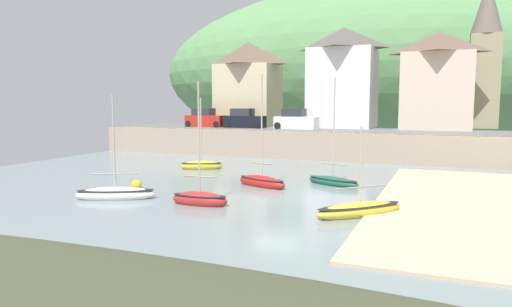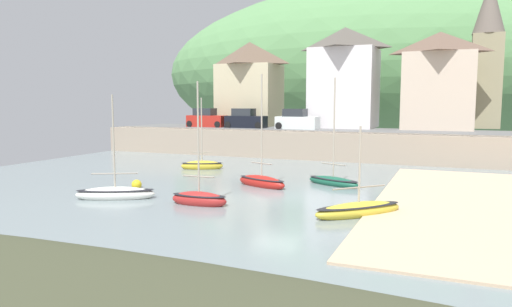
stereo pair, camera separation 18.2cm
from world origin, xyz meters
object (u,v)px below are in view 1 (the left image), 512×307
Objects in this scene: fishing_boat_green at (201,165)px; sailboat_blue_trim at (200,198)px; parked_car_near_slipway at (205,119)px; dinghy_open_wooden at (262,181)px; motorboat_with_cabin at (116,194)px; parked_car_end_of_row at (296,121)px; waterfront_building_centre at (343,77)px; waterfront_building_right at (437,80)px; sailboat_far_left at (359,210)px; mooring_buoy at (136,185)px; waterfront_building_left at (248,83)px; rowboat_small_beached at (333,181)px; parked_car_by_wall at (244,120)px; church_with_spire at (485,51)px.

sailboat_blue_trim reaches higher than fishing_boat_green.
dinghy_open_wooden is at bearing -52.89° from parked_car_near_slipway.
motorboat_with_cabin reaches higher than parked_car_near_slipway.
parked_car_end_of_row is at bearing 93.41° from sailboat_blue_trim.
waterfront_building_centre reaches higher than waterfront_building_right.
sailboat_far_left is at bearing -94.83° from waterfront_building_right.
sailboat_far_left is 13.45m from mooring_buoy.
dinghy_open_wooden reaches higher than motorboat_with_cabin.
dinghy_open_wooden is at bearing -64.89° from waterfront_building_left.
rowboat_small_beached is at bearing 49.62° from dinghy_open_wooden.
sailboat_far_left is at bearing -76.38° from waterfront_building_centre.
parked_car_by_wall is (-15.70, 22.96, 2.94)m from sailboat_far_left.
motorboat_with_cabin reaches higher than sailboat_far_left.
parked_car_by_wall is (1.50, -4.50, -3.86)m from waterfront_building_left.
sailboat_blue_trim is at bearing -62.02° from parked_car_near_slipway.
waterfront_building_right is (19.52, 0.00, -0.01)m from waterfront_building_left.
sailboat_blue_trim is 25.23m from parked_car_by_wall.
church_with_spire is at bearing 56.13° from mooring_buoy.
waterfront_building_right is 25.11m from dinghy_open_wooden.
waterfront_building_centre is 20.03m from fishing_boat_green.
waterfront_building_centre is 1.10× the size of waterfront_building_right.
parked_car_by_wall is at bearing 105.92° from sailboat_blue_trim.
parked_car_by_wall is (4.48, 0.00, 0.00)m from parked_car_near_slipway.
fishing_boat_green is at bearing -133.35° from church_with_spire.
parked_car_by_wall is 6.99× the size of mooring_buoy.
mooring_buoy is (-5.68, 2.60, -0.13)m from sailboat_blue_trim.
fishing_boat_green reaches higher than parked_car_near_slipway.
parked_car_near_slipway is (-22.50, -4.50, -3.85)m from waterfront_building_right.
fishing_boat_green is 12.40m from sailboat_blue_trim.
dinghy_open_wooden is 1.66× the size of parked_car_by_wall.
sailboat_blue_trim is 24.05m from parked_car_end_of_row.
parked_car_by_wall is at bearing 0.14° from parked_car_near_slipway.
church_with_spire is 30.90m from fishing_boat_green.
waterfront_building_centre is (10.54, -0.00, 0.46)m from waterfront_building_left.
fishing_boat_green reaches higher than parked_car_by_wall.
motorboat_with_cabin is at bearing -92.27° from parked_car_end_of_row.
dinghy_open_wooden is 1.03× the size of rowboat_small_beached.
motorboat_with_cabin reaches higher than parked_car_end_of_row.
mooring_buoy is at bearing 152.61° from sailboat_blue_trim.
motorboat_with_cabin is at bearing -112.10° from dinghy_open_wooden.
parked_car_end_of_row is at bearing 138.27° from rowboat_small_beached.
waterfront_building_right is at bearing 14.21° from parked_car_by_wall.
waterfront_building_right is 2.20× the size of sailboat_far_left.
waterfront_building_right is at bearing 88.60° from dinghy_open_wooden.
motorboat_with_cabin is at bearing -177.51° from sailboat_blue_trim.
parked_car_near_slipway is 9.95m from parked_car_end_of_row.
waterfront_building_left is 15.56× the size of mooring_buoy.
church_with_spire reaches higher than rowboat_small_beached.
waterfront_building_left reaches higher than sailboat_far_left.
parked_car_by_wall reaches higher than sailboat_far_left.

